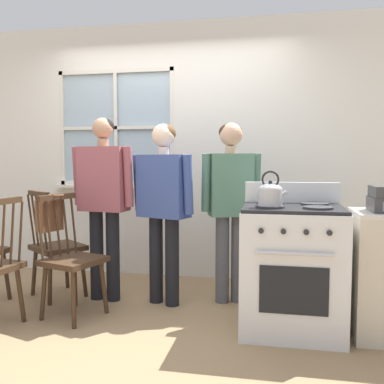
{
  "coord_description": "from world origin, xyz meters",
  "views": [
    {
      "loc": [
        1.08,
        -3.07,
        1.27
      ],
      "look_at": [
        0.42,
        0.32,
        1.0
      ],
      "focal_mm": 40.0,
      "sensor_mm": 36.0,
      "label": 1
    }
  ],
  "objects_px": {
    "person_adult_right": "(231,195)",
    "potted_plant": "(140,178)",
    "chair_center_cluster": "(56,248)",
    "kettle": "(270,194)",
    "person_teen_center": "(164,196)",
    "person_elderly_left": "(104,192)",
    "handbag": "(50,214)",
    "stove": "(292,267)",
    "chair_by_window": "(72,261)"
  },
  "relations": [
    {
      "from": "person_teen_center",
      "to": "potted_plant",
      "type": "height_order",
      "value": "person_teen_center"
    },
    {
      "from": "chair_by_window",
      "to": "potted_plant",
      "type": "relative_size",
      "value": 3.93
    },
    {
      "from": "person_adult_right",
      "to": "chair_center_cluster",
      "type": "bearing_deg",
      "value": 166.22
    },
    {
      "from": "chair_by_window",
      "to": "chair_center_cluster",
      "type": "height_order",
      "value": "same"
    },
    {
      "from": "person_elderly_left",
      "to": "person_teen_center",
      "type": "distance_m",
      "value": 0.55
    },
    {
      "from": "chair_center_cluster",
      "to": "stove",
      "type": "xyz_separation_m",
      "value": [
        2.1,
        -0.38,
        0.02
      ]
    },
    {
      "from": "handbag",
      "to": "person_teen_center",
      "type": "bearing_deg",
      "value": 22.33
    },
    {
      "from": "kettle",
      "to": "handbag",
      "type": "distance_m",
      "value": 1.8
    },
    {
      "from": "person_teen_center",
      "to": "person_elderly_left",
      "type": "bearing_deg",
      "value": -160.93
    },
    {
      "from": "kettle",
      "to": "chair_center_cluster",
      "type": "bearing_deg",
      "value": 165.3
    },
    {
      "from": "handbag",
      "to": "chair_by_window",
      "type": "bearing_deg",
      "value": -18.2
    },
    {
      "from": "stove",
      "to": "person_elderly_left",
      "type": "bearing_deg",
      "value": 166.66
    },
    {
      "from": "chair_by_window",
      "to": "person_adult_right",
      "type": "xyz_separation_m",
      "value": [
        1.21,
        0.59,
        0.5
      ]
    },
    {
      "from": "person_elderly_left",
      "to": "potted_plant",
      "type": "bearing_deg",
      "value": 91.28
    },
    {
      "from": "kettle",
      "to": "person_elderly_left",
      "type": "bearing_deg",
      "value": 160.53
    },
    {
      "from": "person_adult_right",
      "to": "handbag",
      "type": "height_order",
      "value": "person_adult_right"
    },
    {
      "from": "chair_center_cluster",
      "to": "stove",
      "type": "height_order",
      "value": "stove"
    },
    {
      "from": "chair_center_cluster",
      "to": "person_elderly_left",
      "type": "xyz_separation_m",
      "value": [
        0.47,
        0.01,
        0.52
      ]
    },
    {
      "from": "person_elderly_left",
      "to": "kettle",
      "type": "xyz_separation_m",
      "value": [
        1.46,
        -0.52,
        0.05
      ]
    },
    {
      "from": "chair_by_window",
      "to": "kettle",
      "type": "height_order",
      "value": "kettle"
    },
    {
      "from": "potted_plant",
      "to": "person_teen_center",
      "type": "bearing_deg",
      "value": -60.2
    },
    {
      "from": "person_adult_right",
      "to": "potted_plant",
      "type": "xyz_separation_m",
      "value": [
        -1.04,
        0.67,
        0.11
      ]
    },
    {
      "from": "person_adult_right",
      "to": "handbag",
      "type": "relative_size",
      "value": 5.15
    },
    {
      "from": "person_elderly_left",
      "to": "potted_plant",
      "type": "height_order",
      "value": "person_elderly_left"
    },
    {
      "from": "person_elderly_left",
      "to": "potted_plant",
      "type": "distance_m",
      "value": 0.83
    },
    {
      "from": "chair_by_window",
      "to": "person_adult_right",
      "type": "relative_size",
      "value": 0.62
    },
    {
      "from": "chair_center_cluster",
      "to": "handbag",
      "type": "distance_m",
      "value": 0.53
    },
    {
      "from": "person_adult_right",
      "to": "potted_plant",
      "type": "bearing_deg",
      "value": 127.54
    },
    {
      "from": "chair_by_window",
      "to": "chair_center_cluster",
      "type": "bearing_deg",
      "value": 59.1
    },
    {
      "from": "person_teen_center",
      "to": "kettle",
      "type": "xyz_separation_m",
      "value": [
        0.91,
        -0.51,
        0.07
      ]
    },
    {
      "from": "person_elderly_left",
      "to": "person_teen_center",
      "type": "height_order",
      "value": "person_elderly_left"
    },
    {
      "from": "kettle",
      "to": "handbag",
      "type": "xyz_separation_m",
      "value": [
        -1.78,
        0.15,
        -0.21
      ]
    },
    {
      "from": "chair_by_window",
      "to": "person_adult_right",
      "type": "distance_m",
      "value": 1.44
    },
    {
      "from": "chair_center_cluster",
      "to": "person_elderly_left",
      "type": "relative_size",
      "value": 0.6
    },
    {
      "from": "person_elderly_left",
      "to": "person_teen_center",
      "type": "xyz_separation_m",
      "value": [
        0.55,
        -0.01,
        -0.03
      ]
    },
    {
      "from": "potted_plant",
      "to": "handbag",
      "type": "relative_size",
      "value": 0.81
    },
    {
      "from": "person_teen_center",
      "to": "person_adult_right",
      "type": "height_order",
      "value": "person_adult_right"
    },
    {
      "from": "potted_plant",
      "to": "chair_by_window",
      "type": "bearing_deg",
      "value": -97.94
    },
    {
      "from": "chair_center_cluster",
      "to": "kettle",
      "type": "xyz_separation_m",
      "value": [
        1.93,
        -0.51,
        0.57
      ]
    },
    {
      "from": "potted_plant",
      "to": "person_elderly_left",
      "type": "bearing_deg",
      "value": -95.34
    },
    {
      "from": "person_teen_center",
      "to": "potted_plant",
      "type": "bearing_deg",
      "value": 139.68
    },
    {
      "from": "chair_center_cluster",
      "to": "potted_plant",
      "type": "height_order",
      "value": "potted_plant"
    },
    {
      "from": "kettle",
      "to": "person_adult_right",
      "type": "bearing_deg",
      "value": 117.56
    },
    {
      "from": "chair_by_window",
      "to": "kettle",
      "type": "relative_size",
      "value": 3.98
    },
    {
      "from": "potted_plant",
      "to": "handbag",
      "type": "height_order",
      "value": "potted_plant"
    },
    {
      "from": "person_adult_right",
      "to": "stove",
      "type": "bearing_deg",
      "value": -65.89
    },
    {
      "from": "stove",
      "to": "chair_by_window",
      "type": "bearing_deg",
      "value": -178.2
    },
    {
      "from": "person_adult_right",
      "to": "potted_plant",
      "type": "relative_size",
      "value": 6.32
    },
    {
      "from": "person_adult_right",
      "to": "chair_by_window",
      "type": "bearing_deg",
      "value": -173.6
    },
    {
      "from": "person_teen_center",
      "to": "handbag",
      "type": "height_order",
      "value": "person_teen_center"
    }
  ]
}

